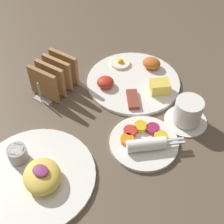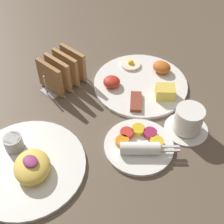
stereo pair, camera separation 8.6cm
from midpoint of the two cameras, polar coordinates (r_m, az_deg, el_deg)
ground_plane at (r=0.88m, az=-2.49°, el=-1.43°), size 3.00×3.00×0.00m
plate_breakfast at (r=0.99m, az=7.96°, el=5.22°), size 0.29×0.29×0.05m
plate_condiments at (r=0.82m, az=8.01°, el=-6.12°), size 0.19×0.18×0.04m
plate_foreground at (r=0.79m, az=-12.22°, el=-9.52°), size 0.29×0.29×0.06m
toast_rack at (r=0.96m, az=-6.58°, el=7.30°), size 0.10×0.15×0.10m
coffee_cup at (r=0.87m, az=16.55°, el=-1.73°), size 0.12×0.12×0.08m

